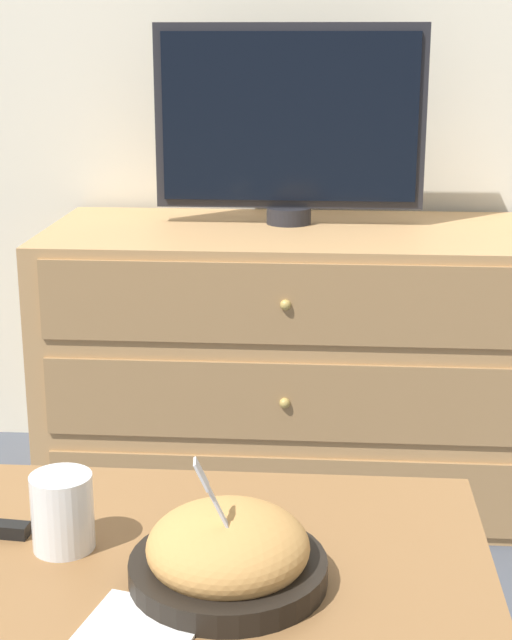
{
  "coord_description": "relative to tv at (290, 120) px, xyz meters",
  "views": [
    {
      "loc": [
        -0.01,
        -2.63,
        1.12
      ],
      "look_at": [
        -0.11,
        -1.24,
        0.72
      ],
      "focal_mm": 55.0,
      "sensor_mm": 36.0,
      "label": 1
    }
  ],
  "objects": [
    {
      "name": "ground_plane",
      "position": [
        0.11,
        0.23,
        -0.93
      ],
      "size": [
        12.0,
        12.0,
        0.0
      ],
      "primitive_type": "plane",
      "color": "#474C56"
    },
    {
      "name": "dresser",
      "position": [
        0.01,
        -0.07,
        -0.59
      ],
      "size": [
        1.18,
        0.57,
        0.68
      ],
      "color": "tan",
      "rests_on": "ground_plane"
    },
    {
      "name": "tv",
      "position": [
        0.0,
        0.0,
        0.0
      ],
      "size": [
        0.65,
        0.11,
        0.48
      ],
      "color": "#232328",
      "rests_on": "dresser"
    },
    {
      "name": "coffee_table",
      "position": [
        -0.14,
        -1.32,
        -0.51
      ],
      "size": [
        0.9,
        0.53,
        0.5
      ],
      "color": "olive",
      "rests_on": "ground_plane"
    },
    {
      "name": "takeout_bowl",
      "position": [
        -0.01,
        -1.36,
        -0.4
      ],
      "size": [
        0.24,
        0.24,
        0.17
      ],
      "color": "black",
      "rests_on": "coffee_table"
    },
    {
      "name": "drink_cup",
      "position": [
        -0.23,
        -1.3,
        -0.39
      ],
      "size": [
        0.08,
        0.08,
        0.1
      ],
      "color": "beige",
      "rests_on": "coffee_table"
    },
    {
      "name": "napkin",
      "position": [
        -0.1,
        -1.47,
        -0.43
      ],
      "size": [
        0.15,
        0.15,
        0.0
      ],
      "color": "white",
      "rests_on": "coffee_table"
    }
  ]
}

